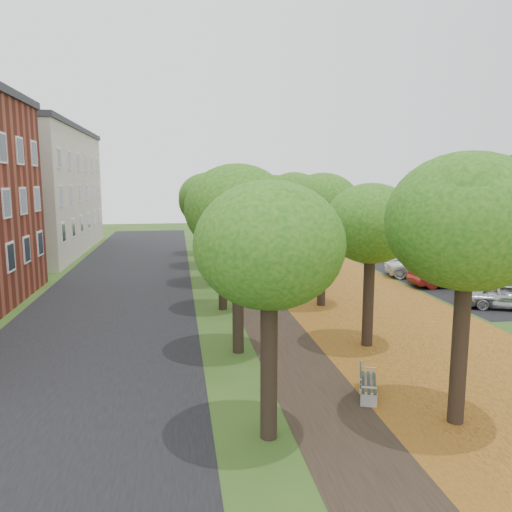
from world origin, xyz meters
name	(u,v)px	position (x,y,z in m)	size (l,w,h in m)	color
ground	(357,430)	(0.00, 0.00, 0.00)	(120.00, 120.00, 0.00)	#2D4C19
street_asphalt	(115,298)	(-7.50, 15.00, 0.00)	(8.00, 70.00, 0.01)	black
footpath	(259,293)	(0.00, 15.00, 0.00)	(3.20, 70.00, 0.01)	black
leaf_verge	(348,290)	(5.00, 15.00, 0.01)	(7.50, 70.00, 0.01)	#AE7620
parking_lot	(478,282)	(13.50, 16.00, 0.00)	(9.00, 16.00, 0.01)	black
tree_row_west	(217,205)	(-2.20, 15.00, 4.77)	(3.69, 33.69, 6.38)	black
tree_row_east	(307,204)	(2.60, 15.00, 4.77)	(3.69, 33.69, 6.38)	black
building_cream	(20,190)	(-17.00, 33.00, 5.21)	(10.30, 20.30, 10.40)	beige
bench	(367,383)	(0.96, 1.84, 0.39)	(0.98, 1.65, 0.75)	#242D26
car_silver	(504,295)	(11.00, 10.08, 0.65)	(1.54, 3.84, 1.31)	#A5A6AA
car_red	(448,274)	(11.00, 15.02, 0.72)	(1.53, 4.39, 1.45)	maroon
car_grey	(459,273)	(11.78, 15.27, 0.73)	(2.05, 5.03, 1.46)	#2E2E32
car_white	(423,267)	(11.00, 18.02, 0.65)	(2.15, 4.66, 1.30)	white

